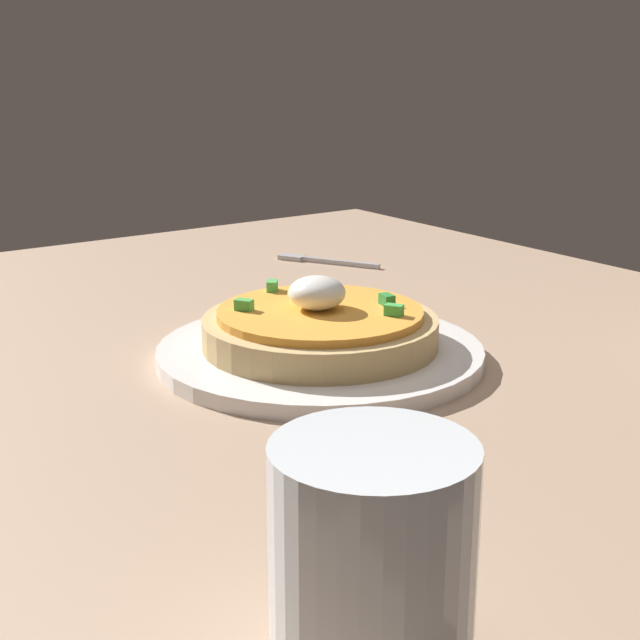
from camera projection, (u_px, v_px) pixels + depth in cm
name	position (u px, v px, depth cm)	size (l,w,h in cm)	color
dining_table	(317.00, 362.00, 74.86)	(96.16, 81.64, 3.43)	tan
plate	(320.00, 353.00, 69.68)	(24.16, 24.16, 1.15)	white
pizza	(320.00, 327.00, 69.12)	(17.39, 17.39, 5.26)	tan
cup_near	(372.00, 578.00, 33.39)	(7.40, 7.40, 9.41)	silver
fork	(320.00, 260.00, 101.25)	(10.76, 6.54, 0.50)	#B7B7BC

